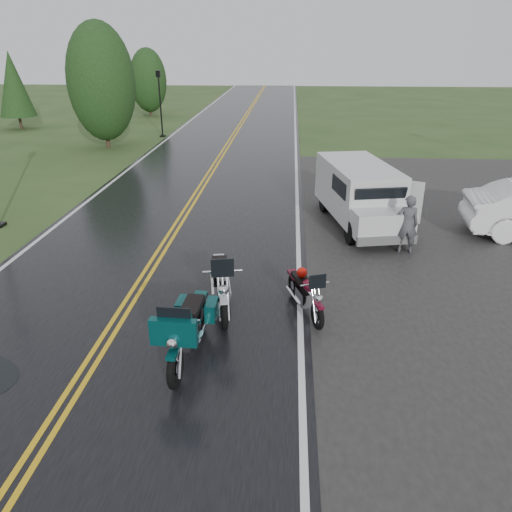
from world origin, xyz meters
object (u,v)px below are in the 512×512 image
at_px(lamp_post_far_left, 160,104).
at_px(van_white, 353,213).
at_px(person_at_van, 407,225).
at_px(motorcycle_red, 318,306).
at_px(motorcycle_teal, 174,353).
at_px(motorcycle_silver, 224,299).

bearing_deg(lamp_post_far_left, van_white, -60.40).
distance_m(van_white, person_at_van, 1.50).
xyz_separation_m(motorcycle_red, motorcycle_teal, (-2.43, -2.00, 0.15)).
distance_m(person_at_van, lamp_post_far_left, 20.65).
bearing_deg(van_white, motorcycle_red, -115.45).
bearing_deg(motorcycle_teal, van_white, 64.58).
bearing_deg(motorcycle_red, lamp_post_far_left, 92.41).
relative_size(motorcycle_red, lamp_post_far_left, 0.50).
height_order(motorcycle_teal, motorcycle_silver, motorcycle_silver).
distance_m(motorcycle_red, motorcycle_silver, 1.87).
relative_size(motorcycle_teal, person_at_van, 1.50).
height_order(van_white, lamp_post_far_left, lamp_post_far_left).
xyz_separation_m(motorcycle_silver, van_white, (3.04, 4.88, 0.23)).
bearing_deg(van_white, motorcycle_silver, -133.42).
bearing_deg(van_white, lamp_post_far_left, 108.09).
xyz_separation_m(motorcycle_red, lamp_post_far_left, (-8.43, 21.66, 1.35)).
bearing_deg(lamp_post_far_left, motorcycle_silver, -73.23).
relative_size(motorcycle_silver, van_white, 0.50).
relative_size(van_white, person_at_van, 3.02).
bearing_deg(motorcycle_silver, person_at_van, 33.95).
height_order(motorcycle_silver, person_at_van, person_at_van).
height_order(motorcycle_red, lamp_post_far_left, lamp_post_far_left).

